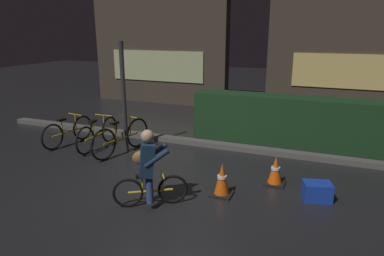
# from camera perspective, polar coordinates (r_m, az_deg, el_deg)

# --- Properties ---
(ground_plane) EXTENTS (40.00, 40.00, 0.00)m
(ground_plane) POSITION_cam_1_polar(r_m,az_deg,el_deg) (6.39, -3.70, -8.99)
(ground_plane) COLOR black
(sidewalk_curb) EXTENTS (12.00, 0.24, 0.12)m
(sidewalk_curb) POSITION_cam_1_polar(r_m,az_deg,el_deg) (8.27, 2.82, -2.63)
(sidewalk_curb) COLOR #56544F
(sidewalk_curb) RESTS_ON ground
(hedge_row) EXTENTS (4.80, 0.70, 1.17)m
(hedge_row) POSITION_cam_1_polar(r_m,az_deg,el_deg) (8.61, 16.26, 1.13)
(hedge_row) COLOR #19381C
(hedge_row) RESTS_ON ground
(storefront_left) EXTENTS (5.21, 0.54, 4.57)m
(storefront_left) POSITION_cam_1_polar(r_m,az_deg,el_deg) (13.15, -5.40, 14.05)
(storefront_left) COLOR #42382D
(storefront_left) RESTS_ON ground
(storefront_right) EXTENTS (5.84, 0.54, 4.78)m
(storefront_right) POSITION_cam_1_polar(r_m,az_deg,el_deg) (12.45, 26.36, 12.90)
(storefront_right) COLOR #42382D
(storefront_right) RESTS_ON ground
(street_post) EXTENTS (0.10, 0.10, 2.45)m
(street_post) POSITION_cam_1_polar(r_m,az_deg,el_deg) (7.80, -11.19, 4.83)
(street_post) COLOR #2D2D33
(street_post) RESTS_ON ground
(parked_bike_leftmost) EXTENTS (0.46, 1.52, 0.70)m
(parked_bike_leftmost) POSITION_cam_1_polar(r_m,az_deg,el_deg) (8.85, -19.76, -0.54)
(parked_bike_leftmost) COLOR black
(parked_bike_leftmost) RESTS_ON ground
(parked_bike_left_mid) EXTENTS (0.46, 1.61, 0.74)m
(parked_bike_left_mid) POSITION_cam_1_polar(r_m,az_deg,el_deg) (8.37, -15.26, -0.96)
(parked_bike_left_mid) COLOR black
(parked_bike_left_mid) RESTS_ON ground
(parked_bike_center_left) EXTENTS (0.49, 1.71, 0.80)m
(parked_bike_center_left) POSITION_cam_1_polar(r_m,az_deg,el_deg) (7.87, -11.57, -1.59)
(parked_bike_center_left) COLOR black
(parked_bike_center_left) RESTS_ON ground
(traffic_cone_near) EXTENTS (0.36, 0.36, 0.56)m
(traffic_cone_near) POSITION_cam_1_polar(r_m,az_deg,el_deg) (5.86, 4.98, -8.51)
(traffic_cone_near) COLOR black
(traffic_cone_near) RESTS_ON ground
(traffic_cone_far) EXTENTS (0.36, 0.36, 0.52)m
(traffic_cone_far) POSITION_cam_1_polar(r_m,az_deg,el_deg) (6.41, 13.60, -6.90)
(traffic_cone_far) COLOR black
(traffic_cone_far) RESTS_ON ground
(blue_crate) EXTENTS (0.51, 0.43, 0.30)m
(blue_crate) POSITION_cam_1_polar(r_m,az_deg,el_deg) (6.08, 19.94, -9.79)
(blue_crate) COLOR #193DB7
(blue_crate) RESTS_ON ground
(cyclist) EXTENTS (1.03, 0.67, 1.25)m
(cyclist) POSITION_cam_1_polar(r_m,az_deg,el_deg) (5.43, -7.28, -6.51)
(cyclist) COLOR black
(cyclist) RESTS_ON ground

